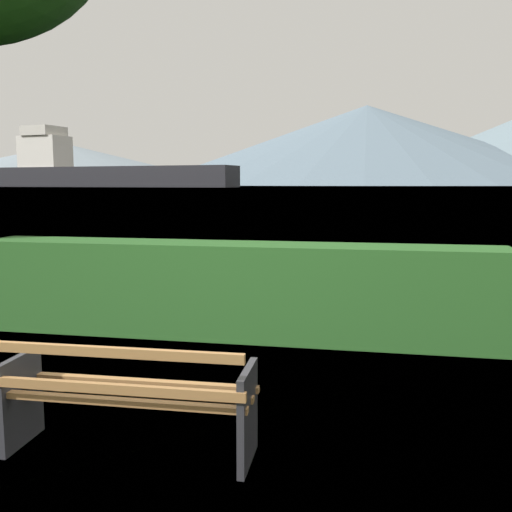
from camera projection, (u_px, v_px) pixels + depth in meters
name	position (u px, v px, depth m)	size (l,w,h in m)	color
ground_plane	(132.00, 451.00, 4.08)	(1400.00, 1400.00, 0.00)	#4C6B33
water_surface	(364.00, 186.00, 302.72)	(620.00, 620.00, 0.00)	slate
park_bench	(127.00, 398.00, 3.96)	(1.79, 0.60, 0.87)	#A0703F
hedge_row	(233.00, 290.00, 7.10)	(6.59, 0.77, 1.18)	#285B23
cargo_ship_large	(96.00, 170.00, 261.99)	(120.69, 36.48, 28.61)	#232328
distant_hills	(422.00, 144.00, 545.21)	(898.51, 456.10, 89.82)	gray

